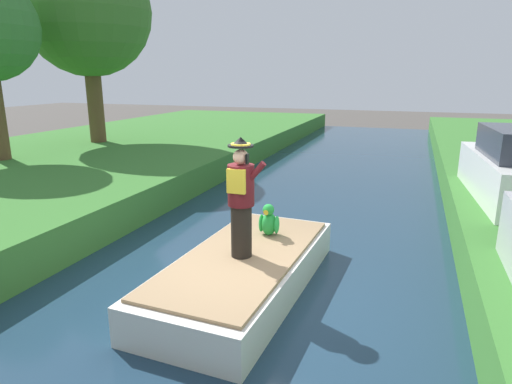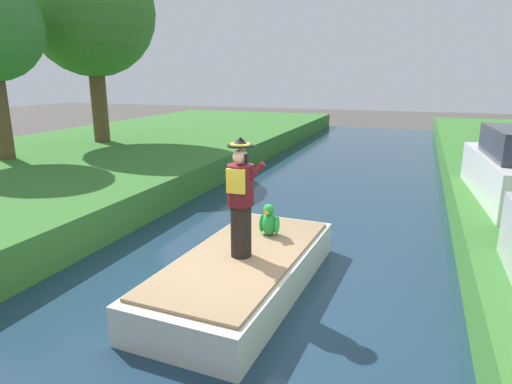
{
  "view_description": "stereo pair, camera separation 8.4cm",
  "coord_description": "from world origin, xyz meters",
  "px_view_note": "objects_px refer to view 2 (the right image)",
  "views": [
    {
      "loc": [
        2.35,
        -5.79,
        3.43
      ],
      "look_at": [
        0.06,
        0.68,
        1.61
      ],
      "focal_mm": 31.07,
      "sensor_mm": 36.0,
      "label": 1
    },
    {
      "loc": [
        2.42,
        -5.76,
        3.43
      ],
      "look_at": [
        0.06,
        0.68,
        1.61
      ],
      "focal_mm": 31.07,
      "sensor_mm": 36.0,
      "label": 2
    }
  ],
  "objects_px": {
    "parrot_plush": "(269,222)",
    "person_pirate": "(241,198)",
    "tree_slender": "(91,13)",
    "boat": "(244,271)"
  },
  "relations": [
    {
      "from": "parrot_plush",
      "to": "tree_slender",
      "type": "relative_size",
      "value": 0.08
    },
    {
      "from": "parrot_plush",
      "to": "tree_slender",
      "type": "height_order",
      "value": "tree_slender"
    },
    {
      "from": "person_pirate",
      "to": "parrot_plush",
      "type": "bearing_deg",
      "value": 68.55
    },
    {
      "from": "boat",
      "to": "parrot_plush",
      "type": "relative_size",
      "value": 7.52
    },
    {
      "from": "parrot_plush",
      "to": "tree_slender",
      "type": "xyz_separation_m",
      "value": [
        -9.34,
        7.24,
        4.67
      ]
    },
    {
      "from": "parrot_plush",
      "to": "tree_slender",
      "type": "bearing_deg",
      "value": 142.23
    },
    {
      "from": "person_pirate",
      "to": "parrot_plush",
      "type": "relative_size",
      "value": 3.25
    },
    {
      "from": "boat",
      "to": "parrot_plush",
      "type": "xyz_separation_m",
      "value": [
        0.12,
        0.93,
        0.55
      ]
    },
    {
      "from": "parrot_plush",
      "to": "person_pirate",
      "type": "bearing_deg",
      "value": -96.41
    },
    {
      "from": "person_pirate",
      "to": "boat",
      "type": "bearing_deg",
      "value": 74.78
    }
  ]
}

